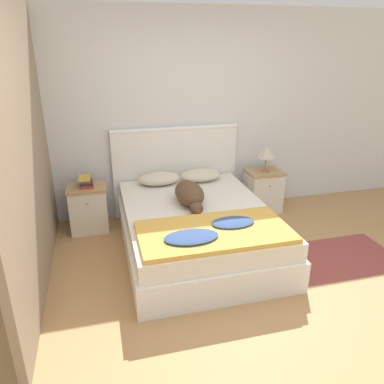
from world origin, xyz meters
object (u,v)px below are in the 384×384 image
object	(u,v)px
nightstand_left	(89,208)
book_stack	(86,182)
dog	(190,194)
pillow_left	(159,179)
table_lamp	(266,152)
bed	(197,229)
nightstand_right	(263,191)
pillow_right	(201,175)

from	to	relation	value
nightstand_left	book_stack	bearing A→B (deg)	62.27
nightstand_left	dog	size ratio (longest dim) A/B	0.75
pillow_left	dog	size ratio (longest dim) A/B	0.68
pillow_left	table_lamp	xyz separation A→B (m)	(1.41, -0.04, 0.25)
bed	nightstand_left	size ratio (longest dim) A/B	3.64
bed	pillow_left	xyz separation A→B (m)	(-0.27, 0.81, 0.33)
table_lamp	bed	bearing A→B (deg)	-145.83
nightstand_right	dog	size ratio (longest dim) A/B	0.75
dog	table_lamp	size ratio (longest dim) A/B	2.23
pillow_left	table_lamp	size ratio (longest dim) A/B	1.52
bed	book_stack	bearing A→B (deg)	145.15
bed	dog	size ratio (longest dim) A/B	2.72
nightstand_left	table_lamp	distance (m)	2.34
table_lamp	book_stack	bearing A→B (deg)	179.55
bed	pillow_left	bearing A→B (deg)	108.28
pillow_right	table_lamp	xyz separation A→B (m)	(0.87, -0.04, 0.25)
dog	table_lamp	bearing A→B (deg)	28.52
pillow_right	nightstand_left	bearing A→B (deg)	-179.07
nightstand_left	table_lamp	size ratio (longest dim) A/B	1.66
nightstand_right	dog	distance (m)	1.39
pillow_right	dog	size ratio (longest dim) A/B	0.68
nightstand_right	pillow_left	xyz separation A→B (m)	(-1.41, 0.02, 0.29)
nightstand_right	bed	bearing A→B (deg)	-145.38
nightstand_left	dog	world-z (taller)	dog
bed	pillow_right	xyz separation A→B (m)	(0.27, 0.81, 0.33)
dog	book_stack	xyz separation A→B (m)	(-1.09, 0.66, 0.01)
bed	nightstand_left	xyz separation A→B (m)	(-1.14, 0.79, 0.04)
nightstand_right	book_stack	size ratio (longest dim) A/B	2.37
pillow_left	dog	bearing A→B (deg)	-71.80
pillow_right	table_lamp	world-z (taller)	table_lamp
nightstand_right	nightstand_left	bearing A→B (deg)	180.00
bed	nightstand_left	distance (m)	1.38
nightstand_left	dog	xyz separation A→B (m)	(1.09, -0.66, 0.33)
table_lamp	nightstand_right	bearing A→B (deg)	90.00
bed	book_stack	world-z (taller)	book_stack
bed	pillow_left	distance (m)	0.91
nightstand_right	pillow_right	size ratio (longest dim) A/B	1.09
book_stack	table_lamp	distance (m)	2.28
nightstand_right	table_lamp	world-z (taller)	table_lamp
pillow_right	book_stack	distance (m)	1.40
pillow_left	nightstand_right	bearing A→B (deg)	-0.93
bed	book_stack	xyz separation A→B (m)	(-1.14, 0.79, 0.37)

